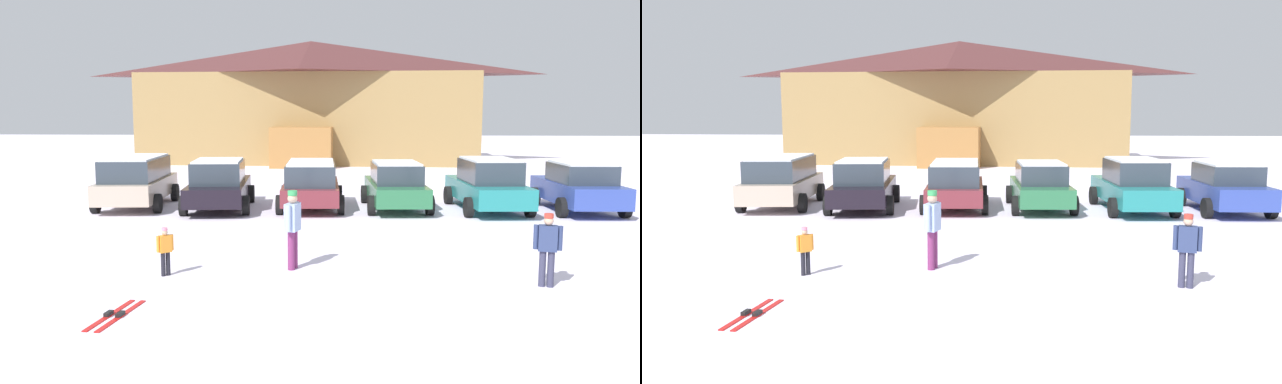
# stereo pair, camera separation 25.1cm
# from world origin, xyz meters

# --- Properties ---
(ground) EXTENTS (160.00, 160.00, 0.00)m
(ground) POSITION_xyz_m (0.00, 0.00, 0.00)
(ground) COLOR white
(ski_lodge) EXTENTS (22.04, 11.43, 7.94)m
(ski_lodge) POSITION_xyz_m (-2.26, 33.91, 4.02)
(ski_lodge) COLOR olive
(ski_lodge) RESTS_ON ground
(parked_beige_suv) EXTENTS (2.54, 4.71, 1.77)m
(parked_beige_suv) POSITION_xyz_m (-6.77, 13.00, 0.95)
(parked_beige_suv) COLOR tan
(parked_beige_suv) RESTS_ON ground
(parked_black_sedan) EXTENTS (2.58, 4.84, 1.70)m
(parked_black_sedan) POSITION_xyz_m (-3.80, 12.69, 0.85)
(parked_black_sedan) COLOR black
(parked_black_sedan) RESTS_ON ground
(parked_maroon_van) EXTENTS (2.38, 4.46, 1.62)m
(parked_maroon_van) POSITION_xyz_m (-0.69, 13.01, 0.88)
(parked_maroon_van) COLOR maroon
(parked_maroon_van) RESTS_ON ground
(parked_green_coupe) EXTENTS (2.34, 4.57, 1.62)m
(parked_green_coupe) POSITION_xyz_m (2.19, 13.06, 0.82)
(parked_green_coupe) COLOR #286A41
(parked_green_coupe) RESTS_ON ground
(parked_teal_hatchback) EXTENTS (2.44, 4.78, 1.77)m
(parked_teal_hatchback) POSITION_xyz_m (5.25, 12.91, 0.88)
(parked_teal_hatchback) COLOR #1F7E7C
(parked_teal_hatchback) RESTS_ON ground
(parked_blue_hatchback) EXTENTS (2.31, 4.30, 1.66)m
(parked_blue_hatchback) POSITION_xyz_m (8.22, 12.89, 0.84)
(parked_blue_hatchback) COLOR #2E4398
(parked_blue_hatchback) RESTS_ON ground
(skier_teen_in_navy_coat) EXTENTS (0.51, 0.28, 1.41)m
(skier_teen_in_navy_coat) POSITION_xyz_m (4.48, 3.65, 0.79)
(skier_teen_in_navy_coat) COLOR #34354D
(skier_teen_in_navy_coat) RESTS_ON ground
(skier_child_in_orange_jacket) EXTENTS (0.29, 0.27, 0.99)m
(skier_child_in_orange_jacket) POSITION_xyz_m (-2.96, 3.99, 0.56)
(skier_child_in_orange_jacket) COLOR black
(skier_child_in_orange_jacket) RESTS_ON ground
(skier_adult_in_blue_parka) EXTENTS (0.33, 0.60, 1.67)m
(skier_adult_in_blue_parka) POSITION_xyz_m (-0.45, 4.70, 0.94)
(skier_adult_in_blue_parka) COLOR #742A5B
(skier_adult_in_blue_parka) RESTS_ON ground
(pair_of_skis) EXTENTS (0.45, 1.62, 0.08)m
(pair_of_skis) POSITION_xyz_m (-3.01, 1.47, 0.02)
(pair_of_skis) COLOR red
(pair_of_skis) RESTS_ON ground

